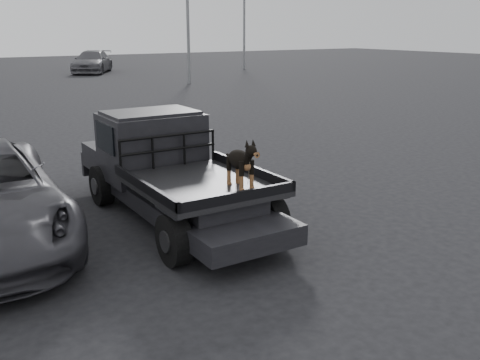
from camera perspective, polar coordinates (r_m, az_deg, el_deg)
ground at (r=8.56m, az=-0.55°, el=-6.46°), size 120.00×120.00×0.00m
flatbed_ute at (r=9.40m, az=-6.93°, el=-1.53°), size 2.00×5.40×0.92m
ute_cab at (r=10.03m, az=-9.44°, el=4.78°), size 1.72×1.30×0.88m
headache_rack at (r=9.38m, az=-7.60°, el=3.07°), size 1.80×0.08×0.55m
dog at (r=8.07m, az=0.02°, el=1.79°), size 0.32×0.60×0.74m
distant_car_b at (r=42.13m, az=-15.49°, el=12.04°), size 4.67×5.92×1.60m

